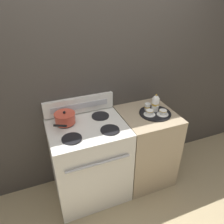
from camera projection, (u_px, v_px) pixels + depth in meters
ground_plane at (115, 183)px, 2.78m from camera, size 6.00×6.00×0.00m
wall_back at (104, 94)px, 2.50m from camera, size 6.00×0.05×2.20m
stove at (90, 161)px, 2.44m from camera, size 0.79×0.67×0.95m
control_panel at (79, 105)px, 2.39m from camera, size 0.78×0.05×0.18m
side_counter at (145, 146)px, 2.67m from camera, size 0.60×0.64×0.93m
saucepan at (65, 118)px, 2.23m from camera, size 0.24×0.29×0.14m
serving_tray at (155, 113)px, 2.43m from camera, size 0.35×0.35×0.01m
teapot at (156, 103)px, 2.42m from camera, size 0.08×0.13×0.21m
teacup_left at (150, 112)px, 2.38m from camera, size 0.13×0.13×0.05m
teacup_right at (163, 112)px, 2.38m from camera, size 0.13×0.13×0.05m
creamer_jug at (147, 107)px, 2.46m from camera, size 0.07×0.07×0.08m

